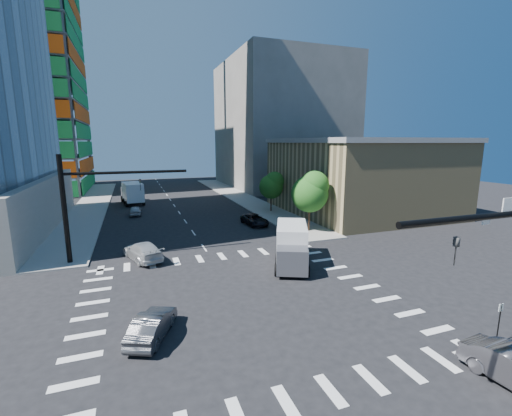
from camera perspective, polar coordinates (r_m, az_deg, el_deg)
name	(u,v)px	position (r m, az deg, el deg)	size (l,w,h in m)	color
ground	(241,301)	(22.89, -2.45, -15.21)	(160.00, 160.00, 0.00)	black
road_markings	(241,301)	(22.89, -2.45, -15.20)	(20.00, 20.00, 0.01)	silver
sidewalk_ne	(241,197)	(63.26, -2.59, 1.80)	(5.00, 60.00, 0.15)	gray
sidewalk_nw	(92,206)	(60.79, -25.69, 0.35)	(5.00, 60.00, 0.15)	gray
construction_building	(6,65)	(85.53, -36.21, 18.69)	(25.16, 34.50, 70.60)	gray
commercial_building	(359,175)	(52.19, 16.82, 5.21)	(20.50, 22.50, 10.60)	tan
bg_building_ne	(280,125)	(81.74, 4.08, 13.64)	(24.00, 30.00, 28.00)	#68645E
signal_mast_nw	(84,198)	(31.69, -26.77, 1.43)	(10.20, 0.40, 9.00)	black
tree_south	(311,191)	(38.79, 9.18, 2.79)	(4.16, 4.16, 6.82)	#382316
tree_north	(272,185)	(49.72, 2.73, 3.87)	(3.54, 3.52, 5.78)	#382316
no_parking_sign	(499,319)	(21.71, 35.50, -14.83)	(0.30, 0.06, 2.20)	black
car_nb_far	(255,220)	(42.31, -0.22, -1.95)	(2.17, 4.71, 1.31)	black
car_sb_near	(143,251)	(31.55, -18.34, -6.81)	(2.16, 5.32, 1.54)	silver
car_sb_mid	(136,211)	(50.81, -19.44, -0.40)	(1.56, 3.87, 1.32)	#A9ACB1
car_sb_cross	(152,325)	(19.64, -16.92, -18.18)	(1.43, 4.11, 1.35)	#46474A
box_truck_near	(292,249)	(28.50, 5.97, -6.78)	(5.02, 6.76, 3.26)	black
box_truck_far	(132,194)	(60.59, -19.97, 2.19)	(3.85, 7.14, 3.56)	black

